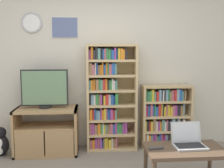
{
  "coord_description": "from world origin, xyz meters",
  "views": [
    {
      "loc": [
        -0.14,
        -2.19,
        1.51
      ],
      "look_at": [
        0.13,
        1.06,
        1.11
      ],
      "focal_mm": 42.0,
      "sensor_mm": 36.0,
      "label": 1
    }
  ],
  "objects_px": {
    "television": "(45,89)",
    "laptop": "(188,140)",
    "bookshelf_tall": "(108,98)",
    "bookshelf_short": "(164,115)",
    "penguin_figurine": "(1,143)",
    "tv_stand": "(47,131)",
    "remote_near_laptop": "(156,148)",
    "coffee_table": "(185,153)"
  },
  "relations": [
    {
      "from": "bookshelf_short",
      "to": "remote_near_laptop",
      "type": "relative_size",
      "value": 5.99
    },
    {
      "from": "television",
      "to": "laptop",
      "type": "bearing_deg",
      "value": -32.82
    },
    {
      "from": "laptop",
      "to": "remote_near_laptop",
      "type": "height_order",
      "value": "laptop"
    },
    {
      "from": "remote_near_laptop",
      "to": "penguin_figurine",
      "type": "distance_m",
      "value": 2.32
    },
    {
      "from": "coffee_table",
      "to": "penguin_figurine",
      "type": "relative_size",
      "value": 2.02
    },
    {
      "from": "bookshelf_tall",
      "to": "penguin_figurine",
      "type": "distance_m",
      "value": 1.71
    },
    {
      "from": "coffee_table",
      "to": "laptop",
      "type": "height_order",
      "value": "laptop"
    },
    {
      "from": "television",
      "to": "bookshelf_short",
      "type": "bearing_deg",
      "value": 4.0
    },
    {
      "from": "tv_stand",
      "to": "laptop",
      "type": "xyz_separation_m",
      "value": [
        1.73,
        -1.1,
        0.19
      ]
    },
    {
      "from": "coffee_table",
      "to": "laptop",
      "type": "distance_m",
      "value": 0.15
    },
    {
      "from": "television",
      "to": "coffee_table",
      "type": "xyz_separation_m",
      "value": [
        1.69,
        -1.2,
        -0.56
      ]
    },
    {
      "from": "bookshelf_tall",
      "to": "penguin_figurine",
      "type": "relative_size",
      "value": 3.81
    },
    {
      "from": "coffee_table",
      "to": "tv_stand",
      "type": "bearing_deg",
      "value": 145.21
    },
    {
      "from": "penguin_figurine",
      "to": "television",
      "type": "bearing_deg",
      "value": 6.95
    },
    {
      "from": "television",
      "to": "remote_near_laptop",
      "type": "bearing_deg",
      "value": -41.15
    },
    {
      "from": "bookshelf_tall",
      "to": "coffee_table",
      "type": "height_order",
      "value": "bookshelf_tall"
    },
    {
      "from": "bookshelf_tall",
      "to": "laptop",
      "type": "height_order",
      "value": "bookshelf_tall"
    },
    {
      "from": "bookshelf_short",
      "to": "laptop",
      "type": "bearing_deg",
      "value": -94.07
    },
    {
      "from": "television",
      "to": "bookshelf_tall",
      "type": "distance_m",
      "value": 0.96
    },
    {
      "from": "coffee_table",
      "to": "penguin_figurine",
      "type": "height_order",
      "value": "coffee_table"
    },
    {
      "from": "bookshelf_tall",
      "to": "tv_stand",
      "type": "bearing_deg",
      "value": -171.83
    },
    {
      "from": "bookshelf_short",
      "to": "penguin_figurine",
      "type": "bearing_deg",
      "value": -175.23
    },
    {
      "from": "bookshelf_tall",
      "to": "bookshelf_short",
      "type": "height_order",
      "value": "bookshelf_tall"
    },
    {
      "from": "television",
      "to": "coffee_table",
      "type": "distance_m",
      "value": 2.15
    },
    {
      "from": "bookshelf_tall",
      "to": "remote_near_laptop",
      "type": "distance_m",
      "value": 1.41
    },
    {
      "from": "television",
      "to": "remote_near_laptop",
      "type": "relative_size",
      "value": 4.1
    },
    {
      "from": "bookshelf_tall",
      "to": "remote_near_laptop",
      "type": "height_order",
      "value": "bookshelf_tall"
    },
    {
      "from": "remote_near_laptop",
      "to": "laptop",
      "type": "bearing_deg",
      "value": -88.31
    },
    {
      "from": "coffee_table",
      "to": "bookshelf_short",
      "type": "bearing_deg",
      "value": 83.66
    },
    {
      "from": "tv_stand",
      "to": "bookshelf_short",
      "type": "height_order",
      "value": "bookshelf_short"
    },
    {
      "from": "bookshelf_short",
      "to": "laptop",
      "type": "height_order",
      "value": "bookshelf_short"
    },
    {
      "from": "bookshelf_short",
      "to": "penguin_figurine",
      "type": "distance_m",
      "value": 2.51
    },
    {
      "from": "television",
      "to": "penguin_figurine",
      "type": "relative_size",
      "value": 1.58
    },
    {
      "from": "remote_near_laptop",
      "to": "bookshelf_short",
      "type": "bearing_deg",
      "value": -28.13
    },
    {
      "from": "tv_stand",
      "to": "bookshelf_short",
      "type": "distance_m",
      "value": 1.84
    },
    {
      "from": "tv_stand",
      "to": "bookshelf_short",
      "type": "relative_size",
      "value": 0.92
    },
    {
      "from": "bookshelf_tall",
      "to": "laptop",
      "type": "relative_size",
      "value": 4.61
    },
    {
      "from": "bookshelf_short",
      "to": "remote_near_laptop",
      "type": "bearing_deg",
      "value": -109.44
    },
    {
      "from": "television",
      "to": "bookshelf_tall",
      "type": "bearing_deg",
      "value": 6.12
    },
    {
      "from": "penguin_figurine",
      "to": "bookshelf_short",
      "type": "bearing_deg",
      "value": 4.77
    },
    {
      "from": "tv_stand",
      "to": "bookshelf_short",
      "type": "bearing_deg",
      "value": 5.04
    },
    {
      "from": "bookshelf_tall",
      "to": "bookshelf_short",
      "type": "xyz_separation_m",
      "value": [
        0.9,
        0.03,
        -0.31
      ]
    }
  ]
}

